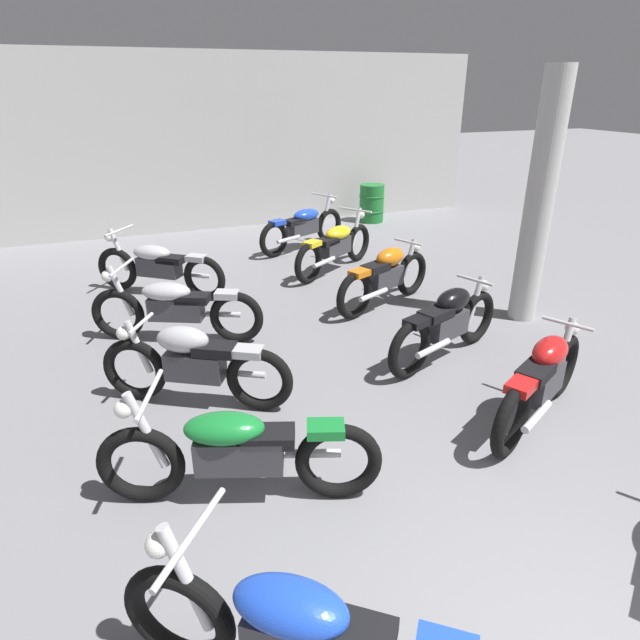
{
  "coord_description": "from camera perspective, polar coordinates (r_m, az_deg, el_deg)",
  "views": [
    {
      "loc": [
        -2.06,
        -0.8,
        2.99
      ],
      "look_at": [
        0.0,
        4.37,
        0.55
      ],
      "focal_mm": 30.45,
      "sensor_mm": 36.0,
      "label": 1
    }
  ],
  "objects": [
    {
      "name": "motorcycle_left_row_1",
      "position": [
        4.24,
        -8.66,
        -13.4
      ],
      "size": [
        2.07,
        0.96,
        0.97
      ],
      "color": "black",
      "rests_on": "ground"
    },
    {
      "name": "support_pillar",
      "position": [
        7.6,
        22.05,
        11.47
      ],
      "size": [
        0.36,
        0.36,
        3.2
      ],
      "primitive_type": "cylinder",
      "color": "#BCBAB7",
      "rests_on": "ground"
    },
    {
      "name": "motorcycle_right_row_3",
      "position": [
        7.82,
        6.89,
        4.65
      ],
      "size": [
        1.85,
        0.88,
        0.88
      ],
      "color": "black",
      "rests_on": "ground"
    },
    {
      "name": "motorcycle_right_row_4",
      "position": [
        9.28,
        1.63,
        7.83
      ],
      "size": [
        1.89,
        1.26,
        0.97
      ],
      "color": "black",
      "rests_on": "ground"
    },
    {
      "name": "motorcycle_right_row_5",
      "position": [
        10.61,
        -1.78,
        9.85
      ],
      "size": [
        2.02,
        1.07,
        0.97
      ],
      "color": "black",
      "rests_on": "ground"
    },
    {
      "name": "motorcycle_left_row_2",
      "position": [
        5.49,
        -13.1,
        -4.46
      ],
      "size": [
        1.75,
        1.11,
        0.88
      ],
      "color": "black",
      "rests_on": "ground"
    },
    {
      "name": "oil_drum",
      "position": [
        12.89,
        5.45,
        12.12
      ],
      "size": [
        0.59,
        0.59,
        0.85
      ],
      "color": "#1E722D",
      "rests_on": "ground"
    },
    {
      "name": "motorcycle_right_row_2",
      "position": [
        6.4,
        13.19,
        -0.27
      ],
      "size": [
        1.88,
        0.81,
        0.88
      ],
      "color": "black",
      "rests_on": "ground"
    },
    {
      "name": "motorcycle_right_row_1",
      "position": [
        5.48,
        22.31,
        -5.78
      ],
      "size": [
        1.8,
        1.01,
        0.88
      ],
      "color": "black",
      "rests_on": "ground"
    },
    {
      "name": "back_wall",
      "position": [
        12.28,
        -12.55,
        17.62
      ],
      "size": [
        12.91,
        0.24,
        3.6
      ],
      "primitive_type": "cube",
      "color": "#BCBAB7",
      "rests_on": "ground"
    },
    {
      "name": "motorcycle_left_row_0",
      "position": [
        3.13,
        -1.33,
        -30.47
      ],
      "size": [
        1.76,
        1.45,
        0.97
      ],
      "color": "black",
      "rests_on": "ground"
    },
    {
      "name": "motorcycle_left_row_3",
      "position": [
        6.92,
        -15.0,
        1.33
      ],
      "size": [
        2.0,
        1.1,
        0.97
      ],
      "color": "black",
      "rests_on": "ground"
    },
    {
      "name": "motorcycle_left_row_4",
      "position": [
        8.57,
        -16.63,
        5.48
      ],
      "size": [
        1.77,
        1.43,
        0.97
      ],
      "color": "black",
      "rests_on": "ground"
    }
  ]
}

